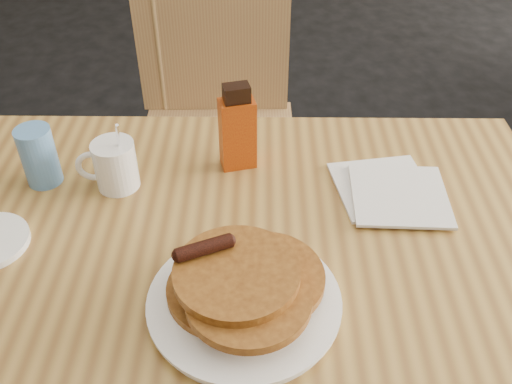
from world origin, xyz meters
TOP-DOWN VIEW (x-y plane):
  - main_table at (-0.04, -0.04)m, footprint 1.30×0.93m
  - chair_main_far at (-0.05, 0.73)m, footprint 0.47×0.47m
  - pancake_plate at (-0.01, -0.17)m, footprint 0.29×0.29m
  - coffee_mug at (-0.23, 0.13)m, footprint 0.11×0.08m
  - syrup_bottle at (-0.00, 0.18)m, footprint 0.07×0.05m
  - napkin_stack at (0.27, 0.07)m, footprint 0.21×0.22m
  - blue_tumbler at (-0.37, 0.16)m, footprint 0.07×0.07m

SIDE VIEW (x-z plane):
  - chair_main_far at x=-0.05m, z-range 0.10..1.07m
  - main_table at x=-0.04m, z-range 0.33..1.08m
  - napkin_stack at x=0.27m, z-range 0.75..0.76m
  - pancake_plate at x=-0.01m, z-range 0.73..0.83m
  - coffee_mug at x=-0.23m, z-range 0.73..0.87m
  - blue_tumbler at x=-0.37m, z-range 0.75..0.86m
  - syrup_bottle at x=0.00m, z-range 0.74..0.92m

